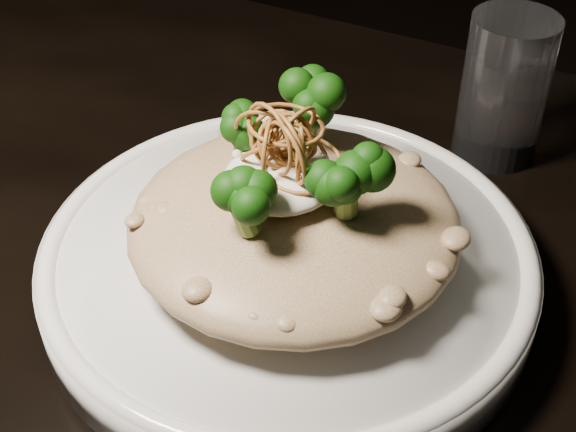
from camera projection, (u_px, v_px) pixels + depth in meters
name	position (u px, v px, depth m)	size (l,w,h in m)	color
table	(243.00, 411.00, 0.54)	(1.10, 0.80, 0.75)	black
plate	(288.00, 264.00, 0.50)	(0.31, 0.31, 0.03)	white
risotto	(295.00, 222.00, 0.48)	(0.20, 0.20, 0.04)	brown
broccoli	(294.00, 146.00, 0.45)	(0.15, 0.15, 0.05)	black
cheese	(280.00, 179.00, 0.46)	(0.07, 0.07, 0.02)	silver
shallots	(283.00, 129.00, 0.44)	(0.06, 0.06, 0.04)	brown
drinking_glass	(504.00, 88.00, 0.59)	(0.06, 0.06, 0.11)	white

